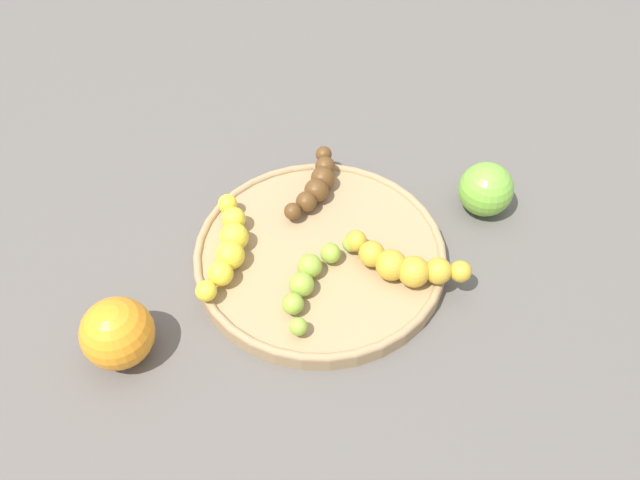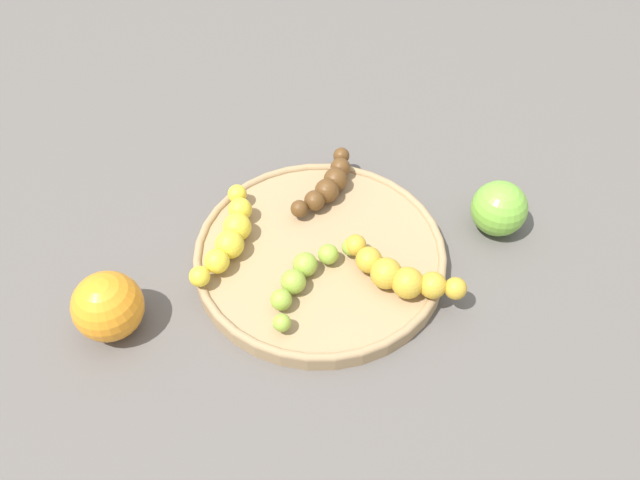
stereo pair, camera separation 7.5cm
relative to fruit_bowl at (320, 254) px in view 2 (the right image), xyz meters
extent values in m
plane|color=#56514C|center=(0.00, 0.00, -0.01)|extent=(2.40, 2.40, 0.00)
cylinder|color=#A08259|center=(0.00, 0.00, 0.00)|extent=(0.30, 0.30, 0.02)
torus|color=#A08259|center=(0.00, 0.00, 0.01)|extent=(0.30, 0.30, 0.01)
sphere|color=#593819|center=(-0.04, -0.05, 0.02)|extent=(0.02, 0.02, 0.02)
sphere|color=#593819|center=(-0.06, -0.04, 0.02)|extent=(0.03, 0.03, 0.03)
sphere|color=#593819|center=(-0.08, -0.03, 0.02)|extent=(0.03, 0.03, 0.03)
sphere|color=#593819|center=(-0.10, -0.03, 0.02)|extent=(0.03, 0.03, 0.03)
sphere|color=#593819|center=(-0.12, -0.03, 0.02)|extent=(0.03, 0.03, 0.03)
sphere|color=#593819|center=(-0.14, -0.04, 0.02)|extent=(0.02, 0.02, 0.02)
sphere|color=yellow|center=(0.11, -0.09, 0.02)|extent=(0.02, 0.02, 0.02)
sphere|color=yellow|center=(0.08, -0.09, 0.02)|extent=(0.03, 0.03, 0.03)
sphere|color=yellow|center=(0.05, -0.09, 0.02)|extent=(0.03, 0.03, 0.03)
sphere|color=yellow|center=(0.03, -0.10, 0.02)|extent=(0.03, 0.03, 0.03)
sphere|color=yellow|center=(0.00, -0.11, 0.02)|extent=(0.03, 0.03, 0.03)
sphere|color=yellow|center=(-0.02, -0.12, 0.02)|extent=(0.02, 0.02, 0.02)
sphere|color=#8CAD38|center=(-0.01, 0.03, 0.02)|extent=(0.02, 0.02, 0.02)
sphere|color=#8CAD38|center=(0.01, 0.02, 0.02)|extent=(0.02, 0.02, 0.02)
sphere|color=#8CAD38|center=(0.04, 0.00, 0.02)|extent=(0.03, 0.03, 0.03)
sphere|color=#8CAD38|center=(0.06, 0.00, 0.02)|extent=(0.03, 0.03, 0.03)
sphere|color=#8CAD38|center=(0.09, 0.00, 0.02)|extent=(0.02, 0.02, 0.02)
sphere|color=#8CAD38|center=(0.12, 0.02, 0.02)|extent=(0.02, 0.02, 0.02)
sphere|color=gold|center=(-0.01, 0.04, 0.02)|extent=(0.02, 0.02, 0.02)
sphere|color=gold|center=(0.00, 0.06, 0.02)|extent=(0.03, 0.03, 0.03)
sphere|color=gold|center=(0.01, 0.09, 0.02)|extent=(0.04, 0.04, 0.04)
sphere|color=gold|center=(0.01, 0.11, 0.02)|extent=(0.04, 0.04, 0.04)
sphere|color=gold|center=(0.00, 0.14, 0.02)|extent=(0.03, 0.03, 0.03)
sphere|color=gold|center=(-0.01, 0.16, 0.02)|extent=(0.02, 0.02, 0.02)
sphere|color=#72B238|center=(-0.15, 0.17, 0.02)|extent=(0.07, 0.07, 0.07)
sphere|color=orange|center=(0.19, -0.16, 0.03)|extent=(0.08, 0.08, 0.08)
camera|label=1|loc=(0.46, 0.16, 0.60)|focal=36.84mm
camera|label=2|loc=(0.43, 0.23, 0.60)|focal=36.84mm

